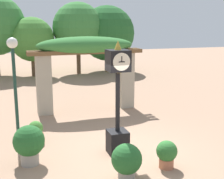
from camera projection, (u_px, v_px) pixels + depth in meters
name	position (u px, v px, depth m)	size (l,w,h in m)	color
ground_plane	(125.00, 153.00, 8.66)	(60.00, 60.00, 0.00)	#9E7A60
pedestal_clock	(118.00, 102.00, 8.37)	(0.56, 0.60, 3.11)	black
pergola	(86.00, 57.00, 12.44)	(4.57, 1.18, 3.01)	#A89E89
potted_plant_near_left	(29.00, 143.00, 7.89)	(0.80, 0.80, 1.04)	gray
potted_plant_near_right	(36.00, 132.00, 9.39)	(0.46, 0.46, 0.67)	#B26B4C
potted_plant_far_left	(127.00, 160.00, 7.15)	(0.72, 0.72, 0.86)	gray
potted_plant_far_right	(167.00, 153.00, 7.74)	(0.53, 0.53, 0.71)	#B26B4C
lamp_post	(14.00, 68.00, 9.21)	(0.32, 0.32, 3.14)	#19382D
tree_line	(56.00, 30.00, 21.06)	(11.46, 4.41, 5.33)	brown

